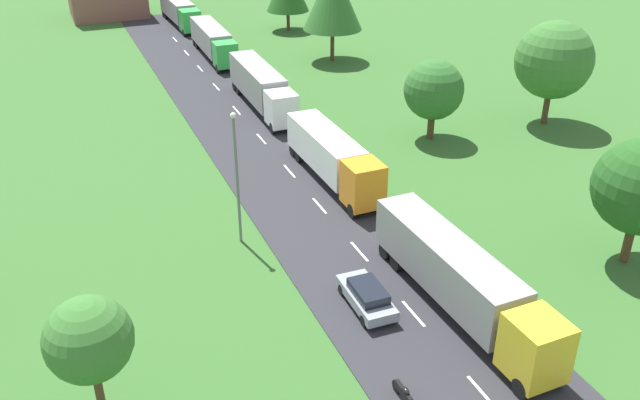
# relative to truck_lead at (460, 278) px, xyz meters

# --- Properties ---
(road) EXTENTS (10.00, 140.00, 0.06)m
(road) POSITION_rel_truck_lead_xyz_m (-2.34, 7.61, -2.14)
(road) COLOR #2B2B30
(road) RESTS_ON ground
(lane_marking_centre) EXTENTS (0.16, 120.32, 0.01)m
(lane_marking_centre) POSITION_rel_truck_lead_xyz_m (-2.34, 3.95, -2.10)
(lane_marking_centre) COLOR white
(lane_marking_centre) RESTS_ON road
(truck_lead) EXTENTS (2.85, 14.48, 3.63)m
(truck_lead) POSITION_rel_truck_lead_xyz_m (0.00, 0.00, 0.00)
(truck_lead) COLOR yellow
(truck_lead) RESTS_ON road
(truck_second) EXTENTS (2.63, 12.44, 3.57)m
(truck_second) POSITION_rel_truck_lead_xyz_m (0.08, 17.14, -0.07)
(truck_second) COLOR orange
(truck_second) RESTS_ON road
(truck_third) EXTENTS (2.72, 14.06, 3.78)m
(truck_third) POSITION_rel_truck_lead_xyz_m (0.14, 34.20, 0.05)
(truck_third) COLOR white
(truck_third) RESTS_ON road
(truck_fourth) EXTENTS (2.76, 13.59, 3.46)m
(truck_fourth) POSITION_rel_truck_lead_xyz_m (0.29, 52.78, -0.10)
(truck_fourth) COLOR green
(truck_fourth) RESTS_ON road
(truck_fifth) EXTENTS (2.83, 13.60, 3.41)m
(truck_fifth) POSITION_rel_truck_lead_xyz_m (0.07, 69.82, -0.13)
(truck_fifth) COLOR green
(truck_fifth) RESTS_ON road
(car_second) EXTENTS (1.91, 4.46, 1.45)m
(car_second) POSITION_rel_truck_lead_xyz_m (-4.44, 2.12, -1.35)
(car_second) COLOR #8C939E
(car_second) RESTS_ON road
(motorcycle_courier) EXTENTS (0.28, 1.94, 0.91)m
(motorcycle_courier) POSITION_rel_truck_lead_xyz_m (-5.99, -4.88, -1.63)
(motorcycle_courier) COLOR black
(motorcycle_courier) RESTS_ON road
(lamppost_second) EXTENTS (0.36, 0.36, 8.75)m
(lamppost_second) POSITION_rel_truck_lead_xyz_m (-8.77, 11.55, 2.69)
(lamppost_second) COLOR slate
(lamppost_second) RESTS_ON ground
(tree_oak) EXTENTS (5.04, 5.04, 6.86)m
(tree_oak) POSITION_rel_truck_lead_xyz_m (11.22, 21.69, 2.15)
(tree_oak) COLOR #513823
(tree_oak) RESTS_ON ground
(tree_birch) EXTENTS (3.72, 3.72, 6.42)m
(tree_birch) POSITION_rel_truck_lead_xyz_m (-18.73, -0.78, 2.37)
(tree_birch) COLOR #513823
(tree_birch) RESTS_ON ground
(tree_maple) EXTENTS (6.77, 6.77, 9.22)m
(tree_maple) POSITION_rel_truck_lead_xyz_m (22.60, 20.77, 3.66)
(tree_maple) COLOR #513823
(tree_maple) RESTS_ON ground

